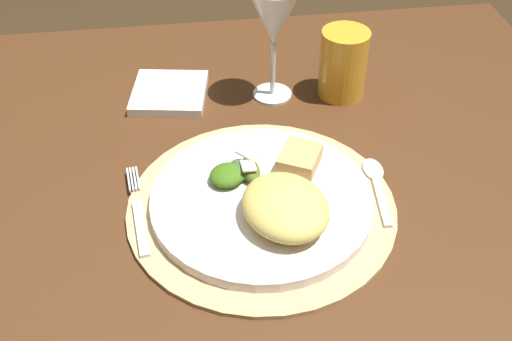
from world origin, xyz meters
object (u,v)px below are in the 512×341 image
(dining_table, at_px, (207,231))
(wine_glass, at_px, (274,20))
(dinner_plate, at_px, (262,200))
(spoon, at_px, (376,179))
(fork, at_px, (139,214))
(amber_tumbler, at_px, (343,64))
(napkin, at_px, (169,93))

(dining_table, xyz_separation_m, wine_glass, (0.12, 0.16, 0.25))
(dinner_plate, xyz_separation_m, spoon, (0.15, 0.02, -0.01))
(dinner_plate, distance_m, wine_glass, 0.28)
(wine_glass, bearing_deg, dinner_plate, -102.19)
(dining_table, bearing_deg, fork, -136.13)
(dining_table, bearing_deg, amber_tumbler, 34.15)
(dinner_plate, bearing_deg, spoon, 9.08)
(dinner_plate, distance_m, napkin, 0.29)
(dinner_plate, xyz_separation_m, fork, (-0.15, 0.00, -0.01))
(spoon, height_order, amber_tumbler, amber_tumbler)
(dining_table, xyz_separation_m, dinner_plate, (0.07, -0.08, 0.13))
(fork, height_order, napkin, napkin)
(spoon, height_order, wine_glass, wine_glass)
(fork, bearing_deg, wine_glass, 50.02)
(dining_table, height_order, amber_tumbler, amber_tumbler)
(dinner_plate, relative_size, napkin, 2.46)
(fork, relative_size, spoon, 1.25)
(spoon, distance_m, amber_tumbler, 0.22)
(dining_table, relative_size, amber_tumbler, 11.16)
(dinner_plate, height_order, fork, dinner_plate)
(amber_tumbler, bearing_deg, dining_table, -145.85)
(spoon, bearing_deg, fork, -175.97)
(dining_table, xyz_separation_m, napkin, (-0.04, 0.18, 0.13))
(dinner_plate, distance_m, amber_tumbler, 0.29)
(dining_table, relative_size, dinner_plate, 4.31)
(fork, bearing_deg, dining_table, 43.87)
(dinner_plate, height_order, spoon, dinner_plate)
(fork, distance_m, amber_tumbler, 0.39)
(fork, bearing_deg, spoon, 4.03)
(napkin, bearing_deg, dinner_plate, -68.29)
(wine_glass, xyz_separation_m, amber_tumbler, (0.11, -0.01, -0.08))
(napkin, bearing_deg, amber_tumbler, -5.93)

